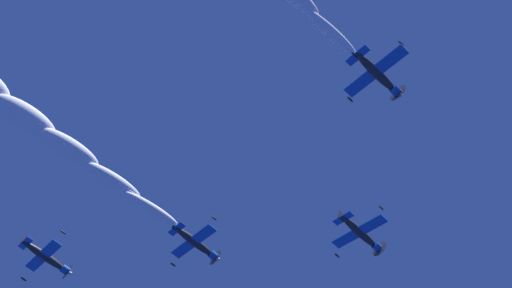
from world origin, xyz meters
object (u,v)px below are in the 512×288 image
(airplane_right_wingman, at_px, (378,74))
(airplane_slot_tail, at_px, (46,257))
(airplane_lead, at_px, (361,233))
(airplane_left_wingman, at_px, (196,243))

(airplane_right_wingman, height_order, airplane_slot_tail, airplane_right_wingman)
(airplane_lead, height_order, airplane_left_wingman, airplane_left_wingman)
(airplane_left_wingman, xyz_separation_m, airplane_slot_tail, (3.69, 17.74, -1.11))
(airplane_left_wingman, xyz_separation_m, airplane_right_wingman, (-24.00, -17.08, 1.04))
(airplane_left_wingman, relative_size, airplane_right_wingman, 1.00)
(airplane_left_wingman, height_order, airplane_slot_tail, airplane_left_wingman)
(airplane_slot_tail, bearing_deg, airplane_right_wingman, -128.51)
(airplane_lead, bearing_deg, airplane_slot_tail, 77.66)
(airplane_lead, relative_size, airplane_left_wingman, 0.99)
(airplane_lead, relative_size, airplane_right_wingman, 0.99)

